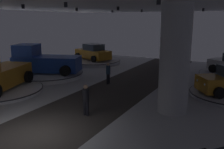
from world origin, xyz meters
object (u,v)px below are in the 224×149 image
at_px(display_platform_deep_left, 93,61).
at_px(display_car_deep_left, 93,53).
at_px(column_right, 175,59).
at_px(display_platform_far_left, 48,74).
at_px(visitor_walking_near, 108,72).
at_px(pickup_truck_far_left, 44,61).
at_px(visitor_walking_far, 86,98).

height_order(display_platform_deep_left, display_car_deep_left, display_car_deep_left).
height_order(column_right, display_platform_far_left, column_right).
height_order(display_platform_far_left, visitor_walking_near, visitor_walking_near).
distance_m(display_car_deep_left, pickup_truck_far_left, 7.34).
xyz_separation_m(display_platform_far_left, visitor_walking_near, (5.55, 0.31, 0.71)).
bearing_deg(visitor_walking_far, visitor_walking_near, 109.00).
distance_m(display_platform_far_left, visitor_walking_near, 5.60).
xyz_separation_m(display_platform_deep_left, display_car_deep_left, (0.03, -0.01, 0.93)).
distance_m(column_right, display_car_deep_left, 15.33).
bearing_deg(visitor_walking_near, pickup_truck_far_left, -175.80).
xyz_separation_m(display_platform_deep_left, visitor_walking_near, (5.78, -6.92, 0.70)).
height_order(display_car_deep_left, pickup_truck_far_left, pickup_truck_far_left).
relative_size(column_right, display_platform_deep_left, 0.93).
bearing_deg(visitor_walking_far, column_right, 35.26).
xyz_separation_m(display_car_deep_left, pickup_truck_far_left, (-0.10, -7.34, 0.16)).
distance_m(pickup_truck_far_left, visitor_walking_near, 5.88).
relative_size(pickup_truck_far_left, visitor_walking_far, 3.59).
bearing_deg(pickup_truck_far_left, column_right, -13.84).
distance_m(display_platform_deep_left, display_platform_far_left, 7.24).
bearing_deg(display_platform_far_left, visitor_walking_far, -36.07).
bearing_deg(display_car_deep_left, visitor_walking_near, -50.27).
bearing_deg(pickup_truck_far_left, visitor_walking_near, 4.20).
bearing_deg(visitor_walking_far, display_platform_far_left, 143.93).
bearing_deg(display_platform_deep_left, visitor_walking_far, -58.59).
height_order(display_platform_deep_left, pickup_truck_far_left, pickup_truck_far_left).
distance_m(display_car_deep_left, display_platform_far_left, 7.29).
xyz_separation_m(display_car_deep_left, visitor_walking_far, (7.75, -12.72, -0.23)).
height_order(pickup_truck_far_left, visitor_walking_far, pickup_truck_far_left).
xyz_separation_m(column_right, visitor_walking_far, (-3.62, -2.56, -1.84)).
xyz_separation_m(pickup_truck_far_left, visitor_walking_far, (7.85, -5.38, -0.39)).
distance_m(column_right, display_platform_deep_left, 15.49).
distance_m(pickup_truck_far_left, visitor_walking_far, 9.52).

